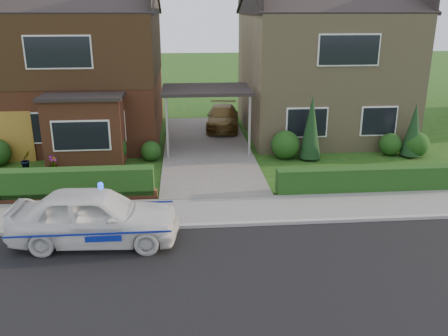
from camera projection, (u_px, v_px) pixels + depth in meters
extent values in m
plane|color=#184813|center=(233.00, 285.00, 10.85)|extent=(120.00, 120.00, 0.00)
cube|color=black|center=(233.00, 285.00, 10.85)|extent=(60.00, 6.00, 0.02)
cube|color=#9E9993|center=(222.00, 225.00, 13.71)|extent=(60.00, 0.16, 0.12)
cube|color=slate|center=(219.00, 211.00, 14.71)|extent=(60.00, 2.00, 0.10)
cube|color=#666059|center=(207.00, 148.00, 21.22)|extent=(3.80, 12.00, 0.12)
cube|color=brown|center=(82.00, 77.00, 22.66)|extent=(7.20, 8.00, 5.80)
cube|color=white|center=(27.00, 128.00, 19.22)|extent=(1.80, 0.08, 1.30)
cube|color=white|center=(106.00, 127.00, 19.48)|extent=(1.60, 0.08, 1.30)
cube|color=white|center=(58.00, 52.00, 18.39)|extent=(2.60, 0.08, 1.30)
cube|color=black|center=(79.00, 46.00, 22.20)|extent=(7.26, 8.06, 2.90)
cube|color=brown|center=(85.00, 132.00, 18.79)|extent=(3.00, 1.40, 2.70)
cube|color=black|center=(81.00, 97.00, 18.34)|extent=(3.20, 1.60, 0.14)
cube|color=#9A875E|center=(319.00, 74.00, 23.62)|extent=(7.20, 8.00, 5.80)
cube|color=white|center=(307.00, 122.00, 20.17)|extent=(1.80, 0.08, 1.30)
cube|color=white|center=(379.00, 121.00, 20.44)|extent=(1.60, 0.08, 1.30)
cube|color=white|center=(349.00, 50.00, 19.35)|extent=(2.60, 0.08, 1.30)
cube|color=black|center=(206.00, 90.00, 20.37)|extent=(3.80, 3.00, 0.14)
cylinder|color=gray|center=(167.00, 129.00, 19.34)|extent=(0.10, 0.10, 2.70)
cylinder|color=gray|center=(249.00, 127.00, 19.62)|extent=(0.10, 0.10, 2.70)
cube|color=olive|center=(6.00, 137.00, 19.24)|extent=(2.20, 0.10, 2.10)
cube|color=brown|center=(38.00, 198.00, 15.32)|extent=(7.70, 0.25, 0.36)
cube|color=#153D13|center=(40.00, 202.00, 15.52)|extent=(7.50, 0.55, 0.90)
cube|color=#153D13|center=(383.00, 192.00, 16.38)|extent=(7.50, 0.55, 0.80)
sphere|color=#153D13|center=(110.00, 148.00, 19.09)|extent=(1.32, 1.32, 1.32)
sphere|color=#153D13|center=(151.00, 151.00, 19.58)|extent=(0.84, 0.84, 0.84)
sphere|color=#153D13|center=(285.00, 145.00, 19.80)|extent=(1.20, 1.20, 1.20)
sphere|color=#153D13|center=(390.00, 144.00, 20.31)|extent=(0.96, 0.96, 0.96)
sphere|color=#153D13|center=(416.00, 144.00, 20.09)|extent=(1.08, 1.08, 1.08)
cone|color=black|center=(311.00, 129.00, 19.47)|extent=(0.90, 0.90, 2.60)
cone|color=black|center=(413.00, 132.00, 19.90)|extent=(0.90, 0.90, 2.20)
imported|color=white|center=(95.00, 217.00, 12.59)|extent=(2.04, 4.54, 1.52)
sphere|color=#193FF2|center=(101.00, 187.00, 12.35)|extent=(0.17, 0.17, 0.17)
cube|color=navy|center=(89.00, 234.00, 11.76)|extent=(4.09, 0.02, 0.05)
cube|color=navy|center=(101.00, 205.00, 13.46)|extent=(4.09, 0.01, 0.05)
ellipsoid|color=black|center=(45.00, 210.00, 12.30)|extent=(0.22, 0.17, 0.21)
sphere|color=white|center=(45.00, 211.00, 12.25)|extent=(0.11, 0.11, 0.11)
sphere|color=black|center=(45.00, 205.00, 12.24)|extent=(0.13, 0.13, 0.13)
cone|color=black|center=(43.00, 203.00, 12.23)|extent=(0.04, 0.04, 0.05)
cone|color=black|center=(46.00, 202.00, 12.23)|extent=(0.04, 0.04, 0.05)
imported|color=brown|center=(223.00, 117.00, 24.40)|extent=(1.99, 4.06, 1.14)
imported|color=gray|center=(26.00, 160.00, 18.52)|extent=(0.53, 0.51, 0.75)
imported|color=gray|center=(53.00, 165.00, 18.03)|extent=(0.52, 0.52, 0.70)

